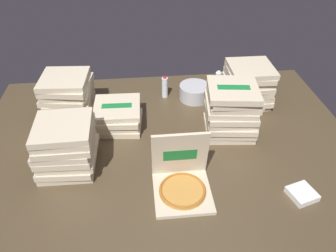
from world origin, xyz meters
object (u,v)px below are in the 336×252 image
at_px(pizza_stack_left_near, 231,110).
at_px(water_bottle_1, 222,95).
at_px(napkin_pile, 302,194).
at_px(water_bottle_0, 218,82).
at_px(pizza_stack_left_mid, 66,146).
at_px(pizza_stack_left_far, 117,116).
at_px(pizza_stack_center_far, 248,85).
at_px(pizza_stack_center_near, 68,96).
at_px(water_bottle_2, 165,87).
at_px(ice_bucket, 194,92).
at_px(open_pizza_box, 182,180).

relative_size(pizza_stack_left_near, water_bottle_1, 2.05).
bearing_deg(napkin_pile, pizza_stack_left_near, 112.83).
height_order(water_bottle_0, napkin_pile, water_bottle_0).
bearing_deg(pizza_stack_left_mid, water_bottle_0, 35.56).
relative_size(pizza_stack_left_far, pizza_stack_center_far, 1.02).
bearing_deg(pizza_stack_center_near, pizza_stack_left_far, -25.49).
bearing_deg(pizza_stack_center_near, pizza_stack_left_near, -15.75).
xyz_separation_m(pizza_stack_center_near, water_bottle_1, (1.43, 0.02, -0.09)).
distance_m(water_bottle_1, water_bottle_2, 0.57).
xyz_separation_m(water_bottle_0, napkin_pile, (0.28, -1.45, -0.09)).
bearing_deg(pizza_stack_left_near, ice_bucket, 110.86).
distance_m(pizza_stack_center_near, water_bottle_2, 0.93).
relative_size(pizza_stack_center_near, napkin_pile, 2.72).
bearing_deg(open_pizza_box, napkin_pile, -10.54).
relative_size(pizza_stack_left_far, ice_bucket, 1.48).
distance_m(pizza_stack_left_far, water_bottle_0, 1.13).
distance_m(pizza_stack_left_near, pizza_stack_center_near, 1.46).
bearing_deg(water_bottle_1, pizza_stack_center_near, -179.21).
height_order(pizza_stack_left_mid, napkin_pile, pizza_stack_left_mid).
xyz_separation_m(pizza_stack_left_mid, water_bottle_2, (0.82, 0.93, -0.09)).
bearing_deg(pizza_stack_left_far, pizza_stack_left_near, -10.97).
bearing_deg(pizza_stack_left_far, pizza_stack_center_far, 11.24).
bearing_deg(water_bottle_0, water_bottle_1, -94.95).
distance_m(pizza_stack_left_far, pizza_stack_left_near, 0.99).
xyz_separation_m(pizza_stack_center_near, ice_bucket, (1.19, 0.16, -0.13)).
bearing_deg(pizza_stack_center_near, open_pizza_box, -48.45).
bearing_deg(pizza_stack_center_far, napkin_pile, -87.74).
distance_m(open_pizza_box, pizza_stack_center_near, 1.37).
bearing_deg(pizza_stack_left_far, pizza_stack_center_near, 154.51).
xyz_separation_m(pizza_stack_center_far, pizza_stack_left_mid, (-1.60, -0.74, -0.00)).
relative_size(pizza_stack_left_near, pizza_stack_left_mid, 1.06).
bearing_deg(pizza_stack_left_far, pizza_stack_left_mid, -125.77).
relative_size(open_pizza_box, ice_bucket, 1.41).
bearing_deg(pizza_stack_center_near, napkin_pile, -34.13).
distance_m(pizza_stack_left_far, water_bottle_1, 1.02).
bearing_deg(pizza_stack_left_mid, water_bottle_2, 48.46).
xyz_separation_m(ice_bucket, water_bottle_0, (0.26, 0.12, 0.03)).
relative_size(pizza_stack_left_near, ice_bucket, 1.54).
bearing_deg(napkin_pile, water_bottle_0, 100.77).
height_order(pizza_stack_left_far, water_bottle_2, water_bottle_2).
relative_size(ice_bucket, napkin_pile, 1.75).
distance_m(pizza_stack_center_far, water_bottle_1, 0.27).
bearing_deg(pizza_stack_center_far, open_pizza_box, -126.38).
bearing_deg(napkin_pile, water_bottle_1, 104.06).
distance_m(pizza_stack_center_far, water_bottle_2, 0.81).
distance_m(open_pizza_box, ice_bucket, 1.21).
height_order(pizza_stack_left_far, water_bottle_0, water_bottle_0).
height_order(pizza_stack_left_far, water_bottle_1, water_bottle_1).
bearing_deg(pizza_stack_left_mid, pizza_stack_left_far, 54.23).
bearing_deg(open_pizza_box, pizza_stack_center_near, 131.55).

